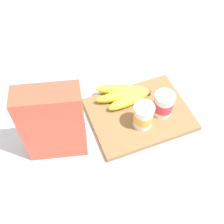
# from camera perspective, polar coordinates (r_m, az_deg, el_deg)

# --- Properties ---
(ground_plane) EXTENTS (2.40, 2.40, 0.00)m
(ground_plane) POSITION_cam_1_polar(r_m,az_deg,el_deg) (0.98, 5.43, -0.76)
(ground_plane) COLOR silver
(cutting_board) EXTENTS (0.33, 0.25, 0.02)m
(cutting_board) POSITION_cam_1_polar(r_m,az_deg,el_deg) (0.97, 5.48, -0.42)
(cutting_board) COLOR olive
(cutting_board) RESTS_ON ground_plane
(cereal_box) EXTENTS (0.18, 0.11, 0.26)m
(cereal_box) POSITION_cam_1_polar(r_m,az_deg,el_deg) (0.81, -11.64, -2.35)
(cereal_box) COLOR #D85138
(cereal_box) RESTS_ON ground_plane
(yogurt_cup_front) EXTENTS (0.07, 0.07, 0.08)m
(yogurt_cup_front) POSITION_cam_1_polar(r_m,az_deg,el_deg) (0.94, 10.21, 1.56)
(yogurt_cup_front) COLOR white
(yogurt_cup_front) RESTS_ON cutting_board
(yogurt_cup_back) EXTENTS (0.07, 0.07, 0.09)m
(yogurt_cup_back) POSITION_cam_1_polar(r_m,az_deg,el_deg) (0.90, 6.23, -0.78)
(yogurt_cup_back) COLOR white
(yogurt_cup_back) RESTS_ON cutting_board
(banana_bunch) EXTENTS (0.20, 0.13, 0.04)m
(banana_bunch) POSITION_cam_1_polar(r_m,az_deg,el_deg) (0.98, 2.51, 3.44)
(banana_bunch) COLOR yellow
(banana_bunch) RESTS_ON cutting_board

